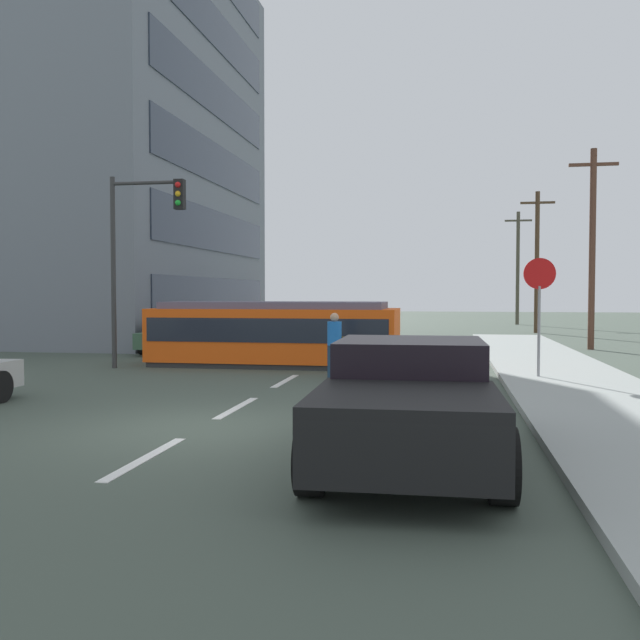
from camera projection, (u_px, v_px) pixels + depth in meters
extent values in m
plane|color=#424E43|center=(316.00, 364.00, 20.81)|extent=(120.00, 120.00, 0.00)
cube|color=#919894|center=(575.00, 385.00, 15.65)|extent=(3.20, 36.00, 0.14)
cube|color=silver|center=(146.00, 458.00, 9.01)|extent=(0.16, 2.40, 0.01)
cube|color=silver|center=(237.00, 408.00, 12.95)|extent=(0.16, 2.40, 0.01)
cube|color=silver|center=(285.00, 381.00, 16.88)|extent=(0.16, 2.40, 0.01)
cube|color=silver|center=(342.00, 349.00, 26.24)|extent=(0.16, 2.40, 0.01)
cube|color=silver|center=(361.00, 339.00, 32.14)|extent=(0.16, 2.40, 0.01)
cube|color=slate|center=(77.00, 143.00, 34.01)|extent=(14.48, 17.81, 19.20)
cube|color=#2D3847|center=(218.00, 298.00, 33.01)|extent=(0.06, 15.14, 1.92)
cube|color=#2D3847|center=(217.00, 231.00, 32.88)|extent=(0.06, 15.14, 1.92)
cube|color=#2D3847|center=(217.00, 164.00, 32.75)|extent=(0.06, 15.14, 1.92)
cube|color=#2D3847|center=(217.00, 96.00, 32.63)|extent=(0.06, 15.14, 1.92)
cube|color=#2D3847|center=(216.00, 28.00, 32.50)|extent=(0.06, 15.14, 1.92)
cube|color=#F35311|center=(275.00, 334.00, 20.51)|extent=(7.31, 2.51, 1.56)
cube|color=#2D2D2D|center=(275.00, 363.00, 20.55)|extent=(7.17, 2.38, 0.15)
cube|color=#5B556B|center=(275.00, 305.00, 20.48)|extent=(6.58, 2.13, 0.20)
cube|color=#1E232D|center=(275.00, 328.00, 20.51)|extent=(7.02, 2.55, 0.69)
cube|color=navy|center=(330.00, 320.00, 28.43)|extent=(2.70, 5.19, 1.48)
cube|color=black|center=(321.00, 317.00, 25.95)|extent=(2.25, 0.21, 0.89)
cube|color=black|center=(330.00, 314.00, 28.42)|extent=(2.71, 4.42, 0.59)
cylinder|color=black|center=(325.00, 337.00, 26.84)|extent=(2.58, 1.00, 0.90)
cylinder|color=black|center=(334.00, 332.00, 30.07)|extent=(2.58, 1.00, 0.90)
cylinder|color=navy|center=(331.00, 362.00, 17.32)|extent=(0.16, 0.16, 0.85)
cylinder|color=navy|center=(338.00, 362.00, 17.28)|extent=(0.16, 0.16, 0.85)
cylinder|color=blue|center=(334.00, 333.00, 17.27)|extent=(0.36, 0.36, 0.60)
sphere|color=tan|center=(334.00, 317.00, 17.26)|extent=(0.22, 0.22, 0.22)
cube|color=#56400B|center=(343.00, 341.00, 17.29)|extent=(0.22, 0.19, 0.24)
cube|color=black|center=(409.00, 412.00, 8.66)|extent=(2.12, 5.05, 0.65)
cube|color=black|center=(410.00, 360.00, 9.18)|extent=(1.94, 1.94, 0.55)
cube|color=black|center=(406.00, 398.00, 7.29)|extent=(2.05, 2.30, 0.12)
cylinder|color=black|center=(345.00, 411.00, 10.31)|extent=(0.30, 0.81, 0.80)
cylinder|color=black|center=(481.00, 415.00, 9.99)|extent=(0.30, 0.81, 0.80)
cylinder|color=black|center=(311.00, 459.00, 7.35)|extent=(0.30, 0.81, 0.80)
cylinder|color=black|center=(503.00, 466.00, 7.03)|extent=(0.30, 0.81, 0.80)
cube|color=#375D44|center=(181.00, 338.00, 25.28)|extent=(1.84, 4.46, 0.55)
cube|color=black|center=(179.00, 325.00, 25.12)|extent=(1.67, 2.46, 0.40)
cylinder|color=black|center=(172.00, 340.00, 26.74)|extent=(0.23, 0.64, 0.64)
cylinder|color=black|center=(215.00, 341.00, 26.45)|extent=(0.23, 0.64, 0.64)
cylinder|color=black|center=(143.00, 345.00, 24.12)|extent=(0.23, 0.64, 0.64)
cylinder|color=black|center=(191.00, 346.00, 23.84)|extent=(0.23, 0.64, 0.64)
cube|color=#C2B2B8|center=(235.00, 329.00, 31.25)|extent=(1.89, 4.22, 0.55)
cube|color=black|center=(234.00, 319.00, 31.08)|extent=(1.71, 2.34, 0.40)
cylinder|color=black|center=(225.00, 332.00, 32.66)|extent=(0.23, 0.64, 0.64)
cylinder|color=black|center=(262.00, 332.00, 32.30)|extent=(0.23, 0.64, 0.64)
cylinder|color=black|center=(206.00, 335.00, 30.20)|extent=(0.23, 0.64, 0.64)
cylinder|color=black|center=(246.00, 335.00, 29.84)|extent=(0.23, 0.64, 0.64)
cube|color=maroon|center=(269.00, 323.00, 37.77)|extent=(1.78, 4.51, 0.55)
cube|color=black|center=(269.00, 314.00, 37.60)|extent=(1.62, 2.49, 0.40)
cylinder|color=black|center=(260.00, 325.00, 39.25)|extent=(0.23, 0.64, 0.64)
cylinder|color=black|center=(290.00, 325.00, 38.96)|extent=(0.23, 0.64, 0.64)
cylinder|color=black|center=(248.00, 328.00, 36.59)|extent=(0.23, 0.64, 0.64)
cylinder|color=black|center=(279.00, 328.00, 36.31)|extent=(0.23, 0.64, 0.64)
cylinder|color=gray|center=(539.00, 331.00, 16.68)|extent=(0.07, 0.07, 2.20)
cylinder|color=red|center=(540.00, 274.00, 16.62)|extent=(0.76, 0.04, 0.76)
cylinder|color=#333333|center=(113.00, 273.00, 19.70)|extent=(0.14, 0.14, 5.49)
cylinder|color=#333333|center=(146.00, 183.00, 19.42)|extent=(2.03, 0.10, 0.10)
cube|color=black|center=(180.00, 194.00, 19.25)|extent=(0.28, 0.24, 0.84)
sphere|color=red|center=(178.00, 185.00, 19.11)|extent=(0.16, 0.16, 0.16)
sphere|color=gold|center=(178.00, 194.00, 19.12)|extent=(0.16, 0.16, 0.16)
sphere|color=green|center=(178.00, 203.00, 19.13)|extent=(0.16, 0.16, 0.16)
cylinder|color=brown|center=(592.00, 250.00, 26.17)|extent=(0.24, 0.24, 7.65)
cube|color=brown|center=(594.00, 164.00, 26.04)|extent=(1.80, 0.12, 0.12)
cylinder|color=#4E3825|center=(537.00, 262.00, 36.96)|extent=(0.24, 0.24, 7.61)
cube|color=#4E3825|center=(538.00, 203.00, 36.84)|extent=(1.80, 0.12, 0.12)
cylinder|color=#4B4838|center=(518.00, 268.00, 46.80)|extent=(0.24, 0.24, 7.69)
cube|color=#4B4838|center=(518.00, 221.00, 46.67)|extent=(1.80, 0.12, 0.12)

